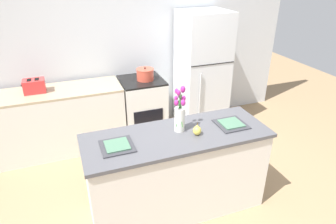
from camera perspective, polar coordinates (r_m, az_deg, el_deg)
ground_plane at (r=3.41m, az=1.53°, el=-17.41°), size 10.00×10.00×0.00m
back_wall at (r=4.49m, az=-8.01°, el=13.22°), size 5.20×0.08×2.70m
kitchen_island at (r=3.11m, az=1.63°, el=-11.39°), size 1.80×0.66×0.90m
back_counter at (r=4.32m, az=-19.80°, el=-1.56°), size 1.68×0.60×0.89m
stove_range at (r=4.44m, az=-4.85°, el=0.80°), size 0.60×0.61×0.89m
refrigerator at (r=4.59m, az=6.49°, el=7.62°), size 0.68×0.67×1.78m
flower_vase at (r=2.84m, az=2.26°, el=-0.37°), size 0.13×0.17×0.45m
pear_figurine at (r=2.84m, az=5.56°, el=-3.45°), size 0.08×0.08×0.13m
plate_setting_left at (r=2.70m, az=-9.67°, el=-6.37°), size 0.29×0.29×0.02m
plate_setting_right at (r=3.08m, az=11.94°, el=-2.22°), size 0.29×0.29×0.02m
toaster at (r=4.15m, az=-24.12°, el=4.55°), size 0.28×0.18×0.17m
cooking_pot at (r=4.23m, az=-4.37°, el=7.18°), size 0.25×0.25×0.18m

